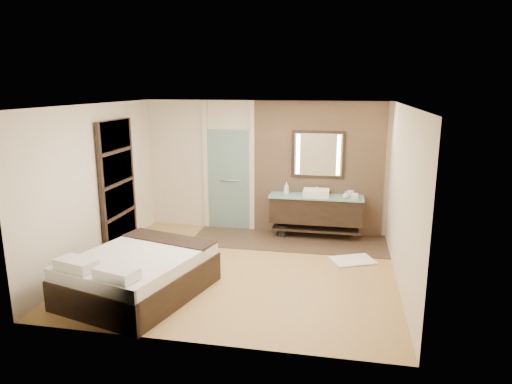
% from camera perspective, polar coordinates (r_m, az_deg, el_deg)
% --- Properties ---
extents(floor, '(5.00, 5.00, 0.00)m').
position_cam_1_polar(floor, '(7.69, -1.91, -9.71)').
color(floor, '#AA7F47').
rests_on(floor, ground).
extents(tile_strip, '(3.80, 1.30, 0.01)m').
position_cam_1_polar(tile_strip, '(9.07, 4.07, -6.07)').
color(tile_strip, '#3B2E20').
rests_on(tile_strip, floor).
extents(stone_wall, '(2.60, 0.08, 2.70)m').
position_cam_1_polar(stone_wall, '(9.28, 7.74, 2.87)').
color(stone_wall, '#A87E60').
rests_on(stone_wall, floor).
extents(vanity, '(1.85, 0.55, 0.88)m').
position_cam_1_polar(vanity, '(9.16, 7.48, -2.19)').
color(vanity, black).
rests_on(vanity, stone_wall).
extents(mirror_unit, '(1.06, 0.04, 0.96)m').
position_cam_1_polar(mirror_unit, '(9.17, 7.78, 4.66)').
color(mirror_unit, black).
rests_on(mirror_unit, stone_wall).
extents(frosted_door, '(1.10, 0.12, 2.70)m').
position_cam_1_polar(frosted_door, '(9.58, -3.41, 2.05)').
color(frosted_door, '#A9D5CD').
rests_on(frosted_door, floor).
extents(shoji_partition, '(0.06, 1.20, 2.40)m').
position_cam_1_polar(shoji_partition, '(8.70, -16.84, 0.79)').
color(shoji_partition, black).
rests_on(shoji_partition, floor).
extents(bed, '(2.05, 2.33, 0.76)m').
position_cam_1_polar(bed, '(6.95, -14.48, -9.88)').
color(bed, black).
rests_on(bed, floor).
extents(bath_mat, '(0.86, 0.75, 0.02)m').
position_cam_1_polar(bath_mat, '(8.22, 11.99, -8.34)').
color(bath_mat, white).
rests_on(bath_mat, floor).
extents(waste_bin, '(0.24, 0.24, 0.24)m').
position_cam_1_polar(waste_bin, '(9.29, 3.30, -4.85)').
color(waste_bin, black).
rests_on(waste_bin, floor).
extents(tissue_box, '(0.13, 0.13, 0.10)m').
position_cam_1_polar(tissue_box, '(8.96, 12.22, -0.51)').
color(tissue_box, silver).
rests_on(tissue_box, vanity).
extents(soap_bottle_a, '(0.11, 0.11, 0.25)m').
position_cam_1_polar(soap_bottle_a, '(9.12, 3.82, 0.47)').
color(soap_bottle_a, silver).
rests_on(soap_bottle_a, vanity).
extents(soap_bottle_b, '(0.09, 0.09, 0.17)m').
position_cam_1_polar(soap_bottle_b, '(9.13, 3.74, 0.25)').
color(soap_bottle_b, '#B2B2B2').
rests_on(soap_bottle_b, vanity).
extents(soap_bottle_c, '(0.15, 0.15, 0.15)m').
position_cam_1_polar(soap_bottle_c, '(8.93, 11.16, -0.34)').
color(soap_bottle_c, silver).
rests_on(soap_bottle_c, vanity).
extents(cup, '(0.17, 0.17, 0.11)m').
position_cam_1_polar(cup, '(9.18, 11.75, -0.14)').
color(cup, silver).
rests_on(cup, vanity).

